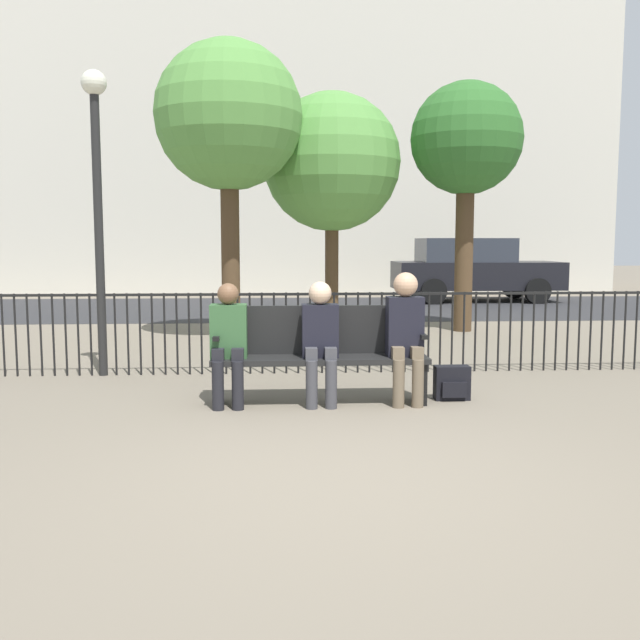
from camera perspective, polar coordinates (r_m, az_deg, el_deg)
ground_plane at (r=4.73m, az=1.66°, el=-12.67°), size 80.00×80.00×0.00m
park_bench at (r=6.84m, az=-0.04°, el=-2.41°), size 2.05×0.45×0.92m
seated_person_0 at (r=6.69m, az=-7.34°, el=-1.42°), size 0.34×0.39×1.15m
seated_person_1 at (r=6.68m, az=0.02°, el=-1.27°), size 0.34×0.39×1.16m
seated_person_2 at (r=6.78m, az=6.86°, el=-0.77°), size 0.34×0.39×1.25m
backpack at (r=7.08m, az=10.52°, el=-4.99°), size 0.34×0.20×0.33m
fence_railing at (r=8.30m, az=-0.77°, el=-0.46°), size 9.01×0.03×0.95m
tree_0 at (r=12.57m, az=11.63°, el=13.73°), size 1.88×1.88×4.20m
tree_1 at (r=12.55m, az=0.96°, el=12.44°), size 2.37×2.37×4.08m
tree_2 at (r=11.49m, az=-7.32°, el=15.72°), size 2.29×2.29×4.61m
lamp_post at (r=8.51m, az=-17.42°, el=11.06°), size 0.28×0.28×3.42m
street_surface at (r=16.53m, az=-2.06°, el=0.98°), size 24.00×6.00×0.01m
parked_car_0 at (r=18.79m, az=12.14°, el=4.04°), size 4.20×1.94×1.62m
building_facade at (r=25.10m, az=-2.61°, el=19.23°), size 20.00×6.00×14.31m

